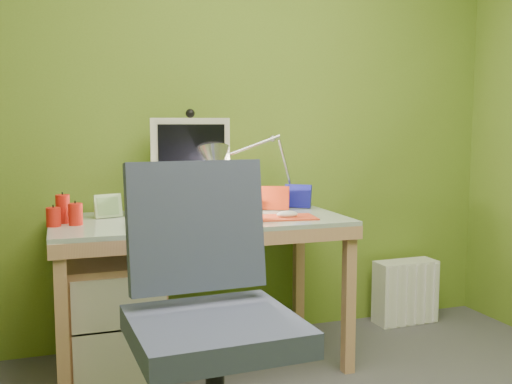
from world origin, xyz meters
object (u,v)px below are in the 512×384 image
object	(u,v)px
radiator	(405,292)
desk	(200,293)
monitor	(190,158)
task_chair	(215,323)
desk_lamp	(277,155)

from	to	relation	value
radiator	desk	bearing A→B (deg)	-171.14
monitor	task_chair	world-z (taller)	monitor
monitor	radiator	bearing A→B (deg)	9.88
desk	monitor	bearing A→B (deg)	90.50
desk_lamp	task_chair	world-z (taller)	desk_lamp
task_chair	radiator	distance (m)	1.87
task_chair	radiator	size ratio (longest dim) A/B	2.92
monitor	radiator	world-z (taller)	monitor
desk	radiator	xyz separation A→B (m)	(1.27, 0.23, -0.18)
task_chair	monitor	bearing A→B (deg)	78.49
desk	task_chair	size ratio (longest dim) A/B	1.26
task_chair	desk	bearing A→B (deg)	76.74
desk	radiator	distance (m)	1.30
desk_lamp	radiator	xyz separation A→B (m)	(0.82, 0.05, -0.80)
desk	monitor	distance (m)	0.65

